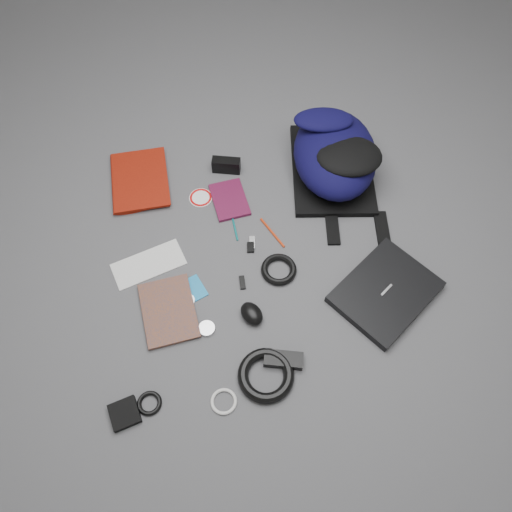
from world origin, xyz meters
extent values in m
plane|color=#4F4F51|center=(0.00, 0.00, 0.00)|extent=(4.00, 4.00, 0.00)
cube|color=black|center=(0.39, -0.25, 0.02)|extent=(0.42, 0.39, 0.03)
imported|color=maroon|center=(-0.46, 0.46, 0.02)|extent=(0.24, 0.31, 0.03)
imported|color=#BC560D|center=(-0.42, -0.12, 0.01)|extent=(0.18, 0.24, 0.02)
cube|color=silver|center=(-0.37, 0.08, 0.00)|extent=(0.27, 0.16, 0.00)
cube|color=#450D26|center=(-0.03, 0.27, 0.01)|extent=(0.13, 0.18, 0.01)
cube|color=black|center=(-0.01, 0.42, 0.03)|extent=(0.12, 0.08, 0.06)
cylinder|color=white|center=(-0.14, 0.32, 0.00)|extent=(0.10, 0.10, 0.00)
cylinder|color=#0B6869|center=(-0.04, 0.15, 0.00)|extent=(0.01, 0.12, 0.01)
cylinder|color=#BD310E|center=(0.09, 0.09, 0.00)|extent=(0.06, 0.14, 0.01)
cube|color=#1982C1|center=(-0.23, -0.06, 0.00)|extent=(0.08, 0.10, 0.00)
cube|color=black|center=(-0.07, -0.08, 0.00)|extent=(0.03, 0.05, 0.01)
cube|color=silver|center=(0.00, 0.07, 0.01)|extent=(0.03, 0.05, 0.01)
cube|color=black|center=(-0.01, 0.05, 0.01)|extent=(0.03, 0.05, 0.01)
ellipsoid|color=black|center=(-0.07, -0.21, 0.02)|extent=(0.09, 0.11, 0.05)
cylinder|color=silver|center=(-0.23, -0.22, 0.01)|extent=(0.06, 0.06, 0.01)
cylinder|color=silver|center=(-0.27, -0.10, 0.01)|extent=(0.07, 0.07, 0.01)
torus|color=black|center=(0.06, -0.07, 0.01)|extent=(0.13, 0.13, 0.02)
cube|color=black|center=(-0.01, -0.39, 0.02)|extent=(0.13, 0.09, 0.03)
torus|color=black|center=(-0.08, -0.42, 0.02)|extent=(0.21, 0.21, 0.03)
cube|color=black|center=(-0.52, -0.42, 0.01)|extent=(0.10, 0.10, 0.02)
torus|color=black|center=(-0.45, -0.41, 0.01)|extent=(0.09, 0.09, 0.01)
torus|color=silver|center=(-0.23, -0.46, 0.01)|extent=(0.09, 0.09, 0.01)
camera|label=1|loc=(-0.23, -0.85, 1.55)|focal=35.00mm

